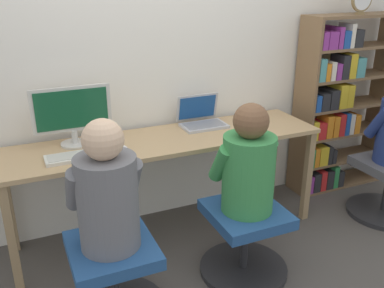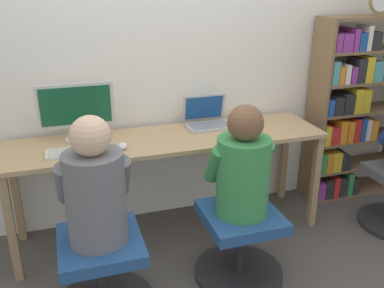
# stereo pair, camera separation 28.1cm
# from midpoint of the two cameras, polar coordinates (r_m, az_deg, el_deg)

# --- Properties ---
(ground_plane) EXTENTS (14.00, 14.00, 0.00)m
(ground_plane) POSITION_cam_midpoint_polar(r_m,az_deg,el_deg) (3.07, 1.20, -14.26)
(ground_plane) COLOR #4C4742
(wall_back) EXTENTS (10.00, 0.05, 2.60)m
(wall_back) POSITION_cam_midpoint_polar(r_m,az_deg,el_deg) (3.12, -2.33, 12.35)
(wall_back) COLOR white
(wall_back) RESTS_ON ground_plane
(desk) EXTENTS (2.19, 0.55, 0.76)m
(desk) POSITION_cam_midpoint_polar(r_m,az_deg,el_deg) (2.97, -0.41, -0.57)
(desk) COLOR tan
(desk) RESTS_ON ground_plane
(desktop_monitor) EXTENTS (0.50, 0.19, 0.39)m
(desktop_monitor) POSITION_cam_midpoint_polar(r_m,az_deg,el_deg) (2.89, -12.51, 4.31)
(desktop_monitor) COLOR beige
(desktop_monitor) RESTS_ON desk
(laptop) EXTENTS (0.33, 0.25, 0.22)m
(laptop) POSITION_cam_midpoint_polar(r_m,az_deg,el_deg) (3.17, 4.62, 3.19)
(laptop) COLOR #B7B7BC
(laptop) RESTS_ON desk
(keyboard) EXTENTS (0.42, 0.15, 0.03)m
(keyboard) POSITION_cam_midpoint_polar(r_m,az_deg,el_deg) (2.74, -11.88, -1.00)
(keyboard) COLOR silver
(keyboard) RESTS_ON desk
(computer_mouse_by_keyboard) EXTENTS (0.06, 0.09, 0.04)m
(computer_mouse_by_keyboard) POSITION_cam_midpoint_polar(r_m,az_deg,el_deg) (2.76, -6.43, -0.31)
(computer_mouse_by_keyboard) COLOR silver
(computer_mouse_by_keyboard) RESTS_ON desk
(office_chair_left) EXTENTS (0.57, 0.57, 0.46)m
(office_chair_left) POSITION_cam_midpoint_polar(r_m,az_deg,el_deg) (2.53, -8.58, -16.56)
(office_chair_left) COLOR #262628
(office_chair_left) RESTS_ON ground_plane
(office_chair_right) EXTENTS (0.57, 0.57, 0.46)m
(office_chair_right) POSITION_cam_midpoint_polar(r_m,az_deg,el_deg) (2.77, 9.35, -12.82)
(office_chair_right) COLOR #262628
(office_chair_right) RESTS_ON ground_plane
(person_at_monitor) EXTENTS (0.39, 0.34, 0.70)m
(person_at_monitor) POSITION_cam_midpoint_polar(r_m,az_deg,el_deg) (2.25, -9.34, -5.95)
(person_at_monitor) COLOR slate
(person_at_monitor) RESTS_ON office_chair_left
(person_at_laptop) EXTENTS (0.39, 0.33, 0.67)m
(person_at_laptop) POSITION_cam_midpoint_polar(r_m,az_deg,el_deg) (2.53, 9.99, -3.20)
(person_at_laptop) COLOR #388C47
(person_at_laptop) RESTS_ON office_chair_right
(bookshelf) EXTENTS (0.88, 0.27, 1.51)m
(bookshelf) POSITION_cam_midpoint_polar(r_m,az_deg,el_deg) (3.81, 22.52, 3.85)
(bookshelf) COLOR brown
(bookshelf) RESTS_ON ground_plane
(desk_clock) EXTENTS (0.19, 0.03, 0.21)m
(desk_clock) POSITION_cam_midpoint_polar(r_m,az_deg,el_deg) (3.67, 25.99, 16.79)
(desk_clock) COLOR olive
(desk_clock) RESTS_ON bookshelf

